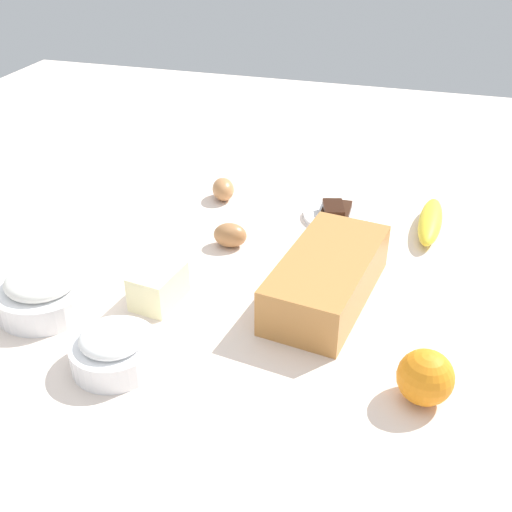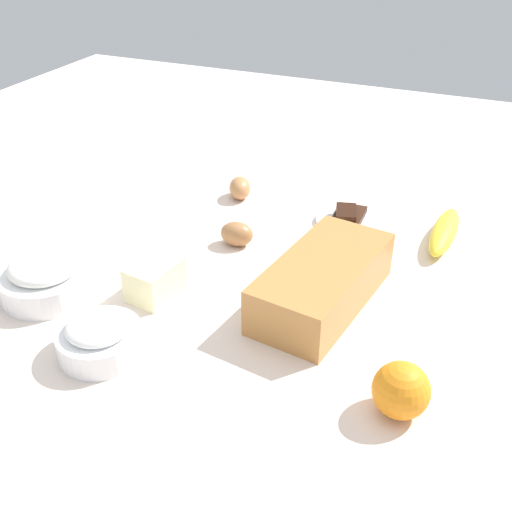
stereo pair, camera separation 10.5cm
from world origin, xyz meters
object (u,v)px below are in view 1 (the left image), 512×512
(loaf_pan, at_px, (327,276))
(chocolate_plate, at_px, (335,214))
(orange_fruit, at_px, (425,377))
(butter_block, at_px, (158,286))
(flour_bowl, at_px, (43,291))
(sugar_bowl, at_px, (114,348))
(banana, at_px, (430,221))
(egg_near_butter, at_px, (223,189))
(egg_beside_bowl, at_px, (230,235))

(loaf_pan, relative_size, chocolate_plate, 2.28)
(orange_fruit, height_order, butter_block, orange_fruit)
(flour_bowl, height_order, sugar_bowl, flour_bowl)
(butter_block, bearing_deg, loaf_pan, 108.65)
(banana, distance_m, orange_fruit, 0.47)
(sugar_bowl, relative_size, banana, 0.65)
(flour_bowl, distance_m, sugar_bowl, 0.19)
(sugar_bowl, distance_m, egg_near_butter, 0.55)
(flour_bowl, bearing_deg, orange_fruit, 86.70)
(banana, xyz_separation_m, orange_fruit, (0.47, 0.02, 0.02))
(loaf_pan, bearing_deg, orange_fruit, 49.42)
(egg_near_butter, distance_m, egg_beside_bowl, 0.20)
(egg_near_butter, relative_size, egg_beside_bowl, 1.02)
(flour_bowl, height_order, banana, flour_bowl)
(sugar_bowl, xyz_separation_m, egg_near_butter, (-0.54, -0.03, -0.01))
(loaf_pan, distance_m, egg_beside_bowl, 0.24)
(flour_bowl, height_order, butter_block, flour_bowl)
(loaf_pan, distance_m, egg_near_butter, 0.41)
(egg_near_butter, bearing_deg, butter_block, 3.42)
(sugar_bowl, height_order, banana, sugar_bowl)
(orange_fruit, xyz_separation_m, butter_block, (-0.10, -0.43, -0.01))
(flour_bowl, xyz_separation_m, orange_fruit, (0.03, 0.59, 0.00))
(loaf_pan, height_order, sugar_bowl, loaf_pan)
(egg_beside_bowl, bearing_deg, orange_fruit, 50.49)
(sugar_bowl, relative_size, orange_fruit, 1.66)
(flour_bowl, height_order, chocolate_plate, flour_bowl)
(butter_block, height_order, chocolate_plate, butter_block)
(flour_bowl, xyz_separation_m, banana, (-0.44, 0.58, -0.01))
(loaf_pan, height_order, flour_bowl, loaf_pan)
(flour_bowl, bearing_deg, loaf_pan, 110.34)
(egg_near_butter, distance_m, chocolate_plate, 0.25)
(sugar_bowl, bearing_deg, orange_fruit, 97.40)
(sugar_bowl, height_order, orange_fruit, orange_fruit)
(sugar_bowl, height_order, chocolate_plate, sugar_bowl)
(loaf_pan, relative_size, egg_beside_bowl, 4.70)
(banana, bearing_deg, butter_block, -48.00)
(flour_bowl, xyz_separation_m, sugar_bowl, (0.09, 0.17, -0.00))
(banana, bearing_deg, flour_bowl, -52.67)
(flour_bowl, xyz_separation_m, butter_block, (-0.07, 0.17, -0.00))
(banana, distance_m, egg_near_butter, 0.43)
(orange_fruit, height_order, egg_near_butter, orange_fruit)
(banana, height_order, orange_fruit, orange_fruit)
(loaf_pan, xyz_separation_m, sugar_bowl, (0.25, -0.26, -0.01))
(sugar_bowl, distance_m, chocolate_plate, 0.57)
(butter_block, relative_size, egg_beside_bowl, 1.43)
(sugar_bowl, relative_size, egg_near_butter, 1.94)
(sugar_bowl, bearing_deg, egg_beside_bowl, 172.01)
(orange_fruit, bearing_deg, chocolate_plate, -156.77)
(flour_bowl, relative_size, egg_beside_bowl, 2.41)
(loaf_pan, xyz_separation_m, orange_fruit, (0.19, 0.17, -0.00))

